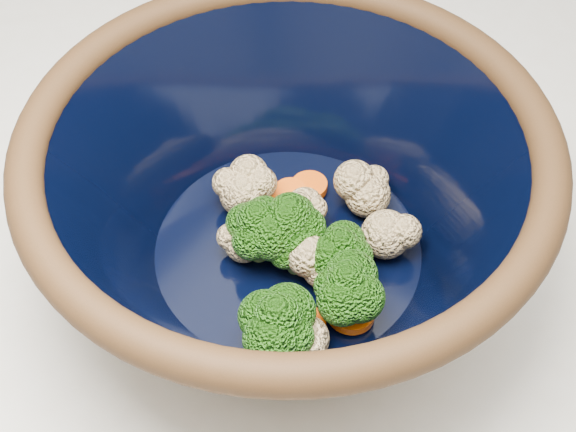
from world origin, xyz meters
name	(u,v)px	position (x,y,z in m)	size (l,w,h in m)	color
mixing_bowl	(288,202)	(-0.08, 0.00, 0.98)	(0.38, 0.38, 0.14)	black
vegetable_pile	(302,246)	(-0.06, -0.01, 0.96)	(0.14, 0.17, 0.06)	#608442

